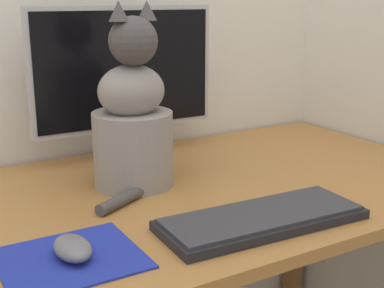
# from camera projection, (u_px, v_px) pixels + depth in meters

# --- Properties ---
(desk) EXTENTS (1.46, 0.75, 0.75)m
(desk) POSITION_uv_depth(u_px,v_px,m) (166.00, 230.00, 1.21)
(desk) COLOR #A87038
(desk) RESTS_ON ground_plane
(monitor) EXTENTS (0.50, 0.17, 0.40)m
(monitor) POSITION_uv_depth(u_px,v_px,m) (125.00, 78.00, 1.37)
(monitor) COLOR #B2B2B7
(monitor) RESTS_ON desk
(keyboard) EXTENTS (0.41, 0.17, 0.02)m
(keyboard) POSITION_uv_depth(u_px,v_px,m) (262.00, 218.00, 1.02)
(keyboard) COLOR black
(keyboard) RESTS_ON desk
(mousepad_left) EXTENTS (0.23, 0.20, 0.00)m
(mousepad_left) POSITION_uv_depth(u_px,v_px,m) (70.00, 259.00, 0.88)
(mousepad_left) COLOR #1E2D9E
(mousepad_left) RESTS_ON desk
(computer_mouse_left) EXTENTS (0.06, 0.10, 0.03)m
(computer_mouse_left) POSITION_uv_depth(u_px,v_px,m) (73.00, 248.00, 0.88)
(computer_mouse_left) COLOR slate
(computer_mouse_left) RESTS_ON mousepad_left
(cat) EXTENTS (0.25, 0.25, 0.41)m
(cat) POSITION_uv_depth(u_px,v_px,m) (133.00, 120.00, 1.19)
(cat) COLOR gray
(cat) RESTS_ON desk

